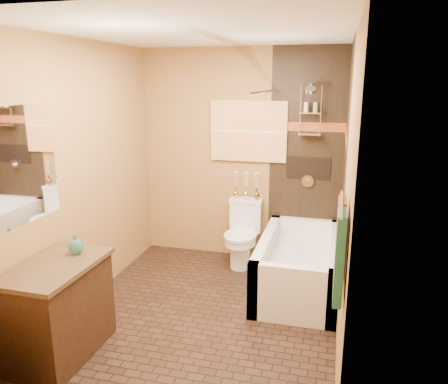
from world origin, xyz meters
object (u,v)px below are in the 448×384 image
(bathtub, at_px, (299,269))
(vanity, at_px, (58,310))
(toilet, at_px, (243,233))
(sunset_painting, at_px, (248,131))

(bathtub, height_order, vanity, vanity)
(bathtub, relative_size, vanity, 1.71)
(bathtub, bearing_deg, vanity, -136.83)
(toilet, bearing_deg, bathtub, -37.93)
(toilet, relative_size, vanity, 0.86)
(sunset_painting, xyz_separation_m, toilet, (-0.00, -0.26, -1.17))
(toilet, bearing_deg, sunset_painting, 85.65)
(sunset_painting, height_order, bathtub, sunset_painting)
(sunset_painting, bearing_deg, bathtub, -45.72)
(bathtub, distance_m, vanity, 2.37)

